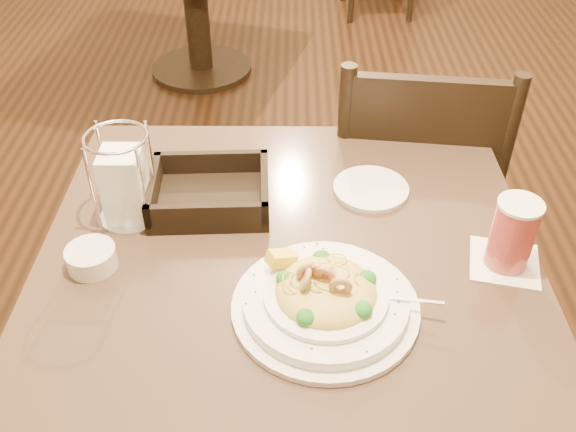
{
  "coord_description": "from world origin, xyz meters",
  "views": [
    {
      "loc": [
        0.01,
        -0.84,
        1.54
      ],
      "look_at": [
        0.0,
        0.02,
        0.84
      ],
      "focal_mm": 40.0,
      "sensor_mm": 36.0,
      "label": 1
    }
  ],
  "objects_px": {
    "bread_basket": "(210,195)",
    "pasta_bowl": "(325,297)",
    "napkin_caddy": "(125,183)",
    "side_plate": "(371,189)",
    "butter_ramekin": "(91,258)",
    "drink_glass": "(513,235)",
    "main_table": "(288,344)",
    "dining_chair_near": "(409,197)"
  },
  "relations": [
    {
      "from": "pasta_bowl",
      "to": "side_plate",
      "type": "height_order",
      "value": "pasta_bowl"
    },
    {
      "from": "pasta_bowl",
      "to": "butter_ramekin",
      "type": "xyz_separation_m",
      "value": [
        -0.4,
        0.1,
        -0.01
      ]
    },
    {
      "from": "bread_basket",
      "to": "main_table",
      "type": "bearing_deg",
      "value": -45.4
    },
    {
      "from": "drink_glass",
      "to": "napkin_caddy",
      "type": "xyz_separation_m",
      "value": [
        -0.69,
        0.13,
        0.01
      ]
    },
    {
      "from": "dining_chair_near",
      "to": "side_plate",
      "type": "xyz_separation_m",
      "value": [
        -0.15,
        -0.32,
        0.26
      ]
    },
    {
      "from": "dining_chair_near",
      "to": "drink_glass",
      "type": "height_order",
      "value": "dining_chair_near"
    },
    {
      "from": "side_plate",
      "to": "dining_chair_near",
      "type": "bearing_deg",
      "value": 64.32
    },
    {
      "from": "pasta_bowl",
      "to": "bread_basket",
      "type": "xyz_separation_m",
      "value": [
        -0.22,
        0.28,
        -0.01
      ]
    },
    {
      "from": "side_plate",
      "to": "butter_ramekin",
      "type": "bearing_deg",
      "value": -156.17
    },
    {
      "from": "napkin_caddy",
      "to": "dining_chair_near",
      "type": "bearing_deg",
      "value": 33.16
    },
    {
      "from": "main_table",
      "to": "bread_basket",
      "type": "relative_size",
      "value": 3.77
    },
    {
      "from": "napkin_caddy",
      "to": "butter_ramekin",
      "type": "bearing_deg",
      "value": -106.0
    },
    {
      "from": "dining_chair_near",
      "to": "pasta_bowl",
      "type": "distance_m",
      "value": 0.75
    },
    {
      "from": "napkin_caddy",
      "to": "side_plate",
      "type": "bearing_deg",
      "value": 10.52
    },
    {
      "from": "dining_chair_near",
      "to": "butter_ramekin",
      "type": "height_order",
      "value": "dining_chair_near"
    },
    {
      "from": "napkin_caddy",
      "to": "butter_ramekin",
      "type": "height_order",
      "value": "napkin_caddy"
    },
    {
      "from": "dining_chair_near",
      "to": "butter_ramekin",
      "type": "bearing_deg",
      "value": 46.03
    },
    {
      "from": "napkin_caddy",
      "to": "butter_ramekin",
      "type": "xyz_separation_m",
      "value": [
        -0.04,
        -0.14,
        -0.06
      ]
    },
    {
      "from": "dining_chair_near",
      "to": "side_plate",
      "type": "distance_m",
      "value": 0.44
    },
    {
      "from": "main_table",
      "to": "bread_basket",
      "type": "distance_m",
      "value": 0.34
    },
    {
      "from": "bread_basket",
      "to": "pasta_bowl",
      "type": "bearing_deg",
      "value": -52.43
    },
    {
      "from": "main_table",
      "to": "dining_chair_near",
      "type": "height_order",
      "value": "dining_chair_near"
    },
    {
      "from": "pasta_bowl",
      "to": "drink_glass",
      "type": "xyz_separation_m",
      "value": [
        0.32,
        0.11,
        0.04
      ]
    },
    {
      "from": "dining_chair_near",
      "to": "napkin_caddy",
      "type": "height_order",
      "value": "napkin_caddy"
    },
    {
      "from": "side_plate",
      "to": "bread_basket",
      "type": "bearing_deg",
      "value": -171.96
    },
    {
      "from": "main_table",
      "to": "drink_glass",
      "type": "bearing_deg",
      "value": -1.65
    },
    {
      "from": "drink_glass",
      "to": "side_plate",
      "type": "relative_size",
      "value": 0.93
    },
    {
      "from": "pasta_bowl",
      "to": "butter_ramekin",
      "type": "distance_m",
      "value": 0.42
    },
    {
      "from": "main_table",
      "to": "bread_basket",
      "type": "height_order",
      "value": "bread_basket"
    },
    {
      "from": "drink_glass",
      "to": "butter_ramekin",
      "type": "xyz_separation_m",
      "value": [
        -0.73,
        -0.01,
        -0.05
      ]
    },
    {
      "from": "butter_ramekin",
      "to": "drink_glass",
      "type": "bearing_deg",
      "value": 1.01
    },
    {
      "from": "main_table",
      "to": "pasta_bowl",
      "type": "height_order",
      "value": "pasta_bowl"
    },
    {
      "from": "pasta_bowl",
      "to": "napkin_caddy",
      "type": "distance_m",
      "value": 0.44
    },
    {
      "from": "pasta_bowl",
      "to": "bread_basket",
      "type": "bearing_deg",
      "value": 127.57
    },
    {
      "from": "bread_basket",
      "to": "side_plate",
      "type": "xyz_separation_m",
      "value": [
        0.32,
        0.05,
        -0.02
      ]
    },
    {
      "from": "napkin_caddy",
      "to": "main_table",
      "type": "bearing_deg",
      "value": -20.59
    },
    {
      "from": "drink_glass",
      "to": "napkin_caddy",
      "type": "height_order",
      "value": "napkin_caddy"
    },
    {
      "from": "napkin_caddy",
      "to": "side_plate",
      "type": "height_order",
      "value": "napkin_caddy"
    },
    {
      "from": "dining_chair_near",
      "to": "side_plate",
      "type": "height_order",
      "value": "dining_chair_near"
    },
    {
      "from": "pasta_bowl",
      "to": "napkin_caddy",
      "type": "height_order",
      "value": "napkin_caddy"
    },
    {
      "from": "dining_chair_near",
      "to": "butter_ramekin",
      "type": "distance_m",
      "value": 0.9
    },
    {
      "from": "dining_chair_near",
      "to": "bread_basket",
      "type": "distance_m",
      "value": 0.66
    }
  ]
}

